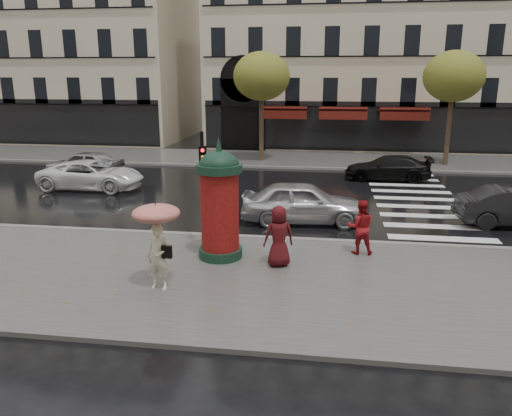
% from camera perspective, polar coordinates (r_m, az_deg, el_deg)
% --- Properties ---
extents(ground, '(160.00, 160.00, 0.00)m').
position_cam_1_polar(ground, '(13.76, -1.10, -7.67)').
color(ground, black).
rests_on(ground, ground).
extents(near_sidewalk, '(90.00, 7.00, 0.12)m').
position_cam_1_polar(near_sidewalk, '(13.28, -1.46, -8.25)').
color(near_sidewalk, '#474744').
rests_on(near_sidewalk, ground).
extents(far_sidewalk, '(90.00, 6.00, 0.12)m').
position_cam_1_polar(far_sidewalk, '(32.02, 4.42, 5.56)').
color(far_sidewalk, '#474744').
rests_on(far_sidewalk, ground).
extents(near_kerb, '(90.00, 0.25, 0.14)m').
position_cam_1_polar(near_kerb, '(16.51, 0.58, -3.46)').
color(near_kerb, slate).
rests_on(near_kerb, ground).
extents(far_kerb, '(90.00, 0.25, 0.14)m').
position_cam_1_polar(far_kerb, '(29.07, 4.01, 4.62)').
color(far_kerb, slate).
rests_on(far_kerb, ground).
extents(zebra_crossing, '(3.60, 11.75, 0.01)m').
position_cam_1_polar(zebra_crossing, '(23.08, 17.78, 1.03)').
color(zebra_crossing, silver).
rests_on(zebra_crossing, ground).
extents(bldg_far_left, '(24.00, 14.00, 22.90)m').
position_cam_1_polar(bldg_far_left, '(49.23, -22.71, 20.96)').
color(bldg_far_left, '#B7A88C').
rests_on(bldg_far_left, ground).
extents(tree_far_left, '(3.40, 3.40, 6.64)m').
position_cam_1_polar(tree_far_left, '(30.79, 0.64, 14.78)').
color(tree_far_left, '#38281C').
rests_on(tree_far_left, ground).
extents(tree_far_right, '(3.40, 3.40, 6.64)m').
position_cam_1_polar(tree_far_right, '(31.30, 21.66, 13.77)').
color(tree_far_right, '#38281C').
rests_on(tree_far_right, ground).
extents(woman_umbrella, '(1.16, 1.16, 2.23)m').
position_cam_1_polar(woman_umbrella, '(12.37, -11.23, -2.74)').
color(woman_umbrella, beige).
rests_on(woman_umbrella, near_sidewalk).
extents(woman_red, '(0.84, 0.68, 1.64)m').
position_cam_1_polar(woman_red, '(15.08, 11.84, -2.13)').
color(woman_red, maroon).
rests_on(woman_red, near_sidewalk).
extents(man_burgundy, '(0.98, 0.80, 1.72)m').
position_cam_1_polar(man_burgundy, '(13.81, 2.62, -3.24)').
color(man_burgundy, '#490E13').
rests_on(man_burgundy, near_sidewalk).
extents(morris_column, '(1.31, 1.31, 3.53)m').
position_cam_1_polar(morris_column, '(14.27, -4.18, 0.80)').
color(morris_column, '#123020').
rests_on(morris_column, near_sidewalk).
extents(traffic_light, '(0.26, 0.35, 3.57)m').
position_cam_1_polar(traffic_light, '(15.03, -6.07, 3.33)').
color(traffic_light, black).
rests_on(traffic_light, near_sidewalk).
extents(car_silver, '(4.63, 2.13, 1.54)m').
position_cam_1_polar(car_silver, '(18.37, 5.39, 0.66)').
color(car_silver, silver).
rests_on(car_silver, ground).
extents(car_white, '(4.91, 2.29, 1.36)m').
position_cam_1_polar(car_white, '(24.99, -18.29, 3.60)').
color(car_white, white).
rests_on(car_white, ground).
extents(car_black, '(4.41, 1.93, 1.26)m').
position_cam_1_polar(car_black, '(26.73, 14.81, 4.46)').
color(car_black, black).
rests_on(car_black, ground).
extents(car_far_silver, '(4.37, 2.19, 1.43)m').
position_cam_1_polar(car_far_silver, '(27.96, -19.01, 4.76)').
color(car_far_silver, '#A0A0A5').
rests_on(car_far_silver, ground).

